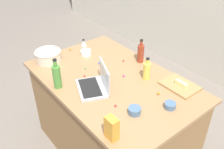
{
  "coord_description": "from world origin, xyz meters",
  "views": [
    {
      "loc": [
        1.44,
        -1.16,
        2.17
      ],
      "look_at": [
        0.0,
        0.0,
        0.95
      ],
      "focal_mm": 40.67,
      "sensor_mm": 36.0,
      "label": 1
    }
  ],
  "objects_px": {
    "laptop": "(96,84)",
    "bottle_oil": "(147,70)",
    "cutting_board": "(180,86)",
    "bottle_olive": "(57,76)",
    "bottle_soy": "(141,53)",
    "butter_stick_left": "(181,84)",
    "kitchen_timer": "(84,43)",
    "candy_bag": "(112,128)",
    "ramekin_medium": "(86,53)",
    "ramekin_small": "(170,105)",
    "mixing_bowl_large": "(48,56)",
    "ramekin_wide": "(135,111)"
  },
  "relations": [
    {
      "from": "cutting_board",
      "to": "bottle_oil",
      "type": "bearing_deg",
      "value": -153.32
    },
    {
      "from": "butter_stick_left",
      "to": "kitchen_timer",
      "type": "distance_m",
      "value": 1.17
    },
    {
      "from": "bottle_olive",
      "to": "ramekin_medium",
      "type": "xyz_separation_m",
      "value": [
        -0.31,
        0.49,
        -0.08
      ]
    },
    {
      "from": "laptop",
      "to": "butter_stick_left",
      "type": "bearing_deg",
      "value": 52.86
    },
    {
      "from": "mixing_bowl_large",
      "to": "bottle_soy",
      "type": "relative_size",
      "value": 1.07
    },
    {
      "from": "laptop",
      "to": "bottle_oil",
      "type": "relative_size",
      "value": 1.8
    },
    {
      "from": "bottle_oil",
      "to": "cutting_board",
      "type": "xyz_separation_m",
      "value": [
        0.27,
        0.13,
        -0.07
      ]
    },
    {
      "from": "ramekin_small",
      "to": "candy_bag",
      "type": "distance_m",
      "value": 0.54
    },
    {
      "from": "bottle_oil",
      "to": "mixing_bowl_large",
      "type": "bearing_deg",
      "value": -146.88
    },
    {
      "from": "bottle_soy",
      "to": "kitchen_timer",
      "type": "height_order",
      "value": "bottle_soy"
    },
    {
      "from": "laptop",
      "to": "candy_bag",
      "type": "distance_m",
      "value": 0.56
    },
    {
      "from": "butter_stick_left",
      "to": "bottle_olive",
      "type": "bearing_deg",
      "value": -129.08
    },
    {
      "from": "cutting_board",
      "to": "ramekin_small",
      "type": "distance_m",
      "value": 0.3
    },
    {
      "from": "laptop",
      "to": "ramekin_medium",
      "type": "xyz_separation_m",
      "value": [
        -0.54,
        0.26,
        -0.02
      ]
    },
    {
      "from": "bottle_oil",
      "to": "butter_stick_left",
      "type": "relative_size",
      "value": 1.87
    },
    {
      "from": "laptop",
      "to": "ramekin_small",
      "type": "relative_size",
      "value": 4.19
    },
    {
      "from": "laptop",
      "to": "butter_stick_left",
      "type": "relative_size",
      "value": 3.37
    },
    {
      "from": "bottle_olive",
      "to": "butter_stick_left",
      "type": "relative_size",
      "value": 2.45
    },
    {
      "from": "mixing_bowl_large",
      "to": "cutting_board",
      "type": "height_order",
      "value": "mixing_bowl_large"
    },
    {
      "from": "bottle_soy",
      "to": "cutting_board",
      "type": "height_order",
      "value": "bottle_soy"
    },
    {
      "from": "mixing_bowl_large",
      "to": "bottle_oil",
      "type": "height_order",
      "value": "bottle_oil"
    },
    {
      "from": "bottle_olive",
      "to": "kitchen_timer",
      "type": "height_order",
      "value": "bottle_olive"
    },
    {
      "from": "butter_stick_left",
      "to": "candy_bag",
      "type": "relative_size",
      "value": 0.65
    },
    {
      "from": "ramekin_small",
      "to": "ramekin_medium",
      "type": "height_order",
      "value": "ramekin_medium"
    },
    {
      "from": "laptop",
      "to": "mixing_bowl_large",
      "type": "distance_m",
      "value": 0.67
    },
    {
      "from": "mixing_bowl_large",
      "to": "ramekin_small",
      "type": "xyz_separation_m",
      "value": [
        1.21,
        0.39,
        -0.04
      ]
    },
    {
      "from": "bottle_oil",
      "to": "candy_bag",
      "type": "distance_m",
      "value": 0.76
    },
    {
      "from": "bottle_soy",
      "to": "cutting_board",
      "type": "bearing_deg",
      "value": -3.35
    },
    {
      "from": "ramekin_wide",
      "to": "kitchen_timer",
      "type": "distance_m",
      "value": 1.19
    },
    {
      "from": "laptop",
      "to": "cutting_board",
      "type": "distance_m",
      "value": 0.71
    },
    {
      "from": "butter_stick_left",
      "to": "ramekin_wide",
      "type": "height_order",
      "value": "butter_stick_left"
    },
    {
      "from": "cutting_board",
      "to": "ramekin_small",
      "type": "relative_size",
      "value": 3.36
    },
    {
      "from": "cutting_board",
      "to": "ramekin_wide",
      "type": "height_order",
      "value": "ramekin_wide"
    },
    {
      "from": "mixing_bowl_large",
      "to": "ramekin_medium",
      "type": "bearing_deg",
      "value": 70.36
    },
    {
      "from": "bottle_oil",
      "to": "ramekin_medium",
      "type": "height_order",
      "value": "bottle_oil"
    },
    {
      "from": "bottle_olive",
      "to": "bottle_soy",
      "type": "xyz_separation_m",
      "value": [
        0.13,
        0.83,
        -0.01
      ]
    },
    {
      "from": "bottle_olive",
      "to": "mixing_bowl_large",
      "type": "bearing_deg",
      "value": 162.64
    },
    {
      "from": "ramekin_medium",
      "to": "ramekin_small",
      "type": "bearing_deg",
      "value": 1.85
    },
    {
      "from": "mixing_bowl_large",
      "to": "butter_stick_left",
      "type": "relative_size",
      "value": 2.32
    },
    {
      "from": "cutting_board",
      "to": "ramekin_small",
      "type": "bearing_deg",
      "value": -65.27
    },
    {
      "from": "ramekin_small",
      "to": "kitchen_timer",
      "type": "xyz_separation_m",
      "value": [
        -1.27,
        0.06,
        0.01
      ]
    },
    {
      "from": "butter_stick_left",
      "to": "laptop",
      "type": "bearing_deg",
      "value": -127.14
    },
    {
      "from": "laptop",
      "to": "butter_stick_left",
      "type": "height_order",
      "value": "laptop"
    },
    {
      "from": "ramekin_medium",
      "to": "ramekin_wide",
      "type": "height_order",
      "value": "ramekin_medium"
    },
    {
      "from": "ramekin_small",
      "to": "bottle_olive",
      "type": "bearing_deg",
      "value": -145.5
    },
    {
      "from": "laptop",
      "to": "bottle_oil",
      "type": "xyz_separation_m",
      "value": [
        0.15,
        0.44,
        0.04
      ]
    },
    {
      "from": "mixing_bowl_large",
      "to": "ramekin_medium",
      "type": "xyz_separation_m",
      "value": [
        0.13,
        0.36,
        -0.03
      ]
    },
    {
      "from": "ramekin_medium",
      "to": "candy_bag",
      "type": "bearing_deg",
      "value": -25.47
    },
    {
      "from": "ramekin_medium",
      "to": "candy_bag",
      "type": "height_order",
      "value": "candy_bag"
    },
    {
      "from": "candy_bag",
      "to": "bottle_olive",
      "type": "bearing_deg",
      "value": 179.81
    }
  ]
}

